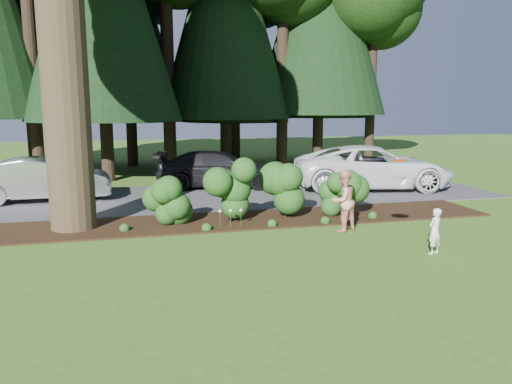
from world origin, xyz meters
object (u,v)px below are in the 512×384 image
at_px(car_silver_wagon, 43,179).
at_px(child, 435,231).
at_px(frisbee, 399,161).
at_px(car_dark_suv, 219,169).
at_px(car_white_suv, 373,167).
at_px(adult, 343,201).

xyz_separation_m(car_silver_wagon, child, (9.97, -9.16, -0.26)).
bearing_deg(child, frisbee, -47.11).
relative_size(car_dark_suv, child, 4.78).
relative_size(car_white_suv, child, 5.85).
distance_m(adult, frisbee, 2.59).
bearing_deg(child, car_silver_wagon, -67.40).
distance_m(car_white_suv, frisbee, 9.21).
relative_size(adult, frisbee, 3.21).
xyz_separation_m(car_dark_suv, adult, (2.04, -8.05, 0.07)).
distance_m(child, adult, 2.82).
height_order(car_white_suv, child, car_white_suv).
bearing_deg(car_dark_suv, adult, -153.65).
xyz_separation_m(car_dark_suv, frisbee, (2.45, -10.24, 1.39)).
distance_m(car_silver_wagon, child, 13.54).
xyz_separation_m(car_silver_wagon, adult, (8.75, -6.63, 0.04)).
distance_m(car_dark_suv, frisbee, 10.62).
xyz_separation_m(car_white_suv, adult, (-4.06, -6.16, -0.06)).
bearing_deg(car_dark_suv, frisbee, -154.46).
relative_size(child, frisbee, 2.06).
bearing_deg(car_white_suv, adult, 157.96).
height_order(child, adult, adult).
distance_m(car_white_suv, adult, 7.38).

